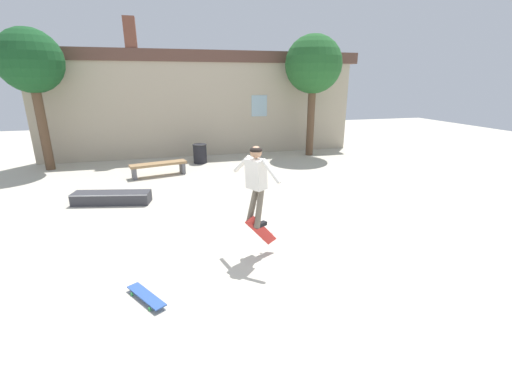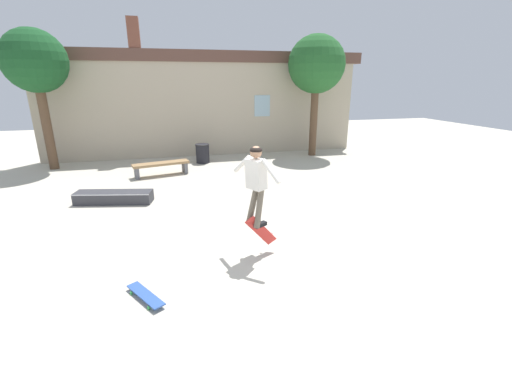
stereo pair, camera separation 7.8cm
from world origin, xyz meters
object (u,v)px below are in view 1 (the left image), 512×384
object	(u,v)px
tree_left	(30,63)
park_bench	(159,166)
tree_right	(313,66)
trash_bin	(200,153)
skateboard_flipping	(261,231)
skater	(256,179)
skateboard_resting	(146,296)
skate_ledge	(112,198)

from	to	relation	value
tree_left	park_bench	world-z (taller)	tree_left
tree_right	trash_bin	xyz separation A→B (m)	(-4.83, -0.29, -3.33)
skateboard_flipping	trash_bin	bearing A→B (deg)	74.89
tree_left	skater	distance (m)	10.28
trash_bin	skateboard_resting	distance (m)	9.01
park_bench	trash_bin	xyz separation A→B (m)	(1.59, 1.58, 0.05)
park_bench	skater	bearing A→B (deg)	-87.49
tree_right	skateboard_resting	world-z (taller)	tree_right
tree_right	tree_left	xyz separation A→B (m)	(-10.33, 0.11, -0.01)
trash_bin	skateboard_flipping	distance (m)	7.90
tree_left	skater	size ratio (longest dim) A/B	3.26
tree_right	trash_bin	bearing A→B (deg)	-176.57
skate_ledge	trash_bin	xyz separation A→B (m)	(2.83, 4.13, 0.24)
tree_right	park_bench	distance (m)	7.50
tree_right	skateboard_resting	size ratio (longest dim) A/B	6.05
skate_ledge	trash_bin	world-z (taller)	trash_bin
tree_right	skateboard_resting	bearing A→B (deg)	-126.03
skater	skateboard_resting	distance (m)	2.61
tree_right	skate_ledge	distance (m)	9.54
skater	skateboard_flipping	xyz separation A→B (m)	(0.09, -0.02, -1.01)
trash_bin	park_bench	bearing A→B (deg)	-135.25
skater	skateboard_flipping	bearing A→B (deg)	-40.23
skateboard_flipping	skateboard_resting	distance (m)	2.31
trash_bin	skateboard_resting	xyz separation A→B (m)	(-1.80, -8.82, -0.33)
tree_right	skateboard_flipping	bearing A→B (deg)	-119.12
park_bench	skater	world-z (taller)	skater
tree_left	skateboard_resting	world-z (taller)	tree_left
skate_ledge	tree_left	bearing A→B (deg)	133.07
park_bench	skater	size ratio (longest dim) A/B	1.31
trash_bin	skater	world-z (taller)	skater
tree_right	park_bench	xyz separation A→B (m)	(-6.42, -1.87, -3.38)
skate_ledge	trash_bin	bearing A→B (deg)	68.21
park_bench	skateboard_flipping	xyz separation A→B (m)	(1.86, -6.32, 0.15)
skate_ledge	skater	bearing A→B (deg)	-38.70
skater	skateboard_resting	bearing A→B (deg)	176.24
tree_right	tree_left	bearing A→B (deg)	179.39
skateboard_flipping	skateboard_resting	xyz separation A→B (m)	(-2.07, -0.93, -0.42)
tree_left	park_bench	xyz separation A→B (m)	(3.90, -1.98, -3.37)
trash_bin	skate_ledge	bearing A→B (deg)	-124.36
tree_left	skate_ledge	world-z (taller)	tree_left
tree_left	skate_ledge	size ratio (longest dim) A/B	2.33
tree_right	park_bench	bearing A→B (deg)	-163.79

